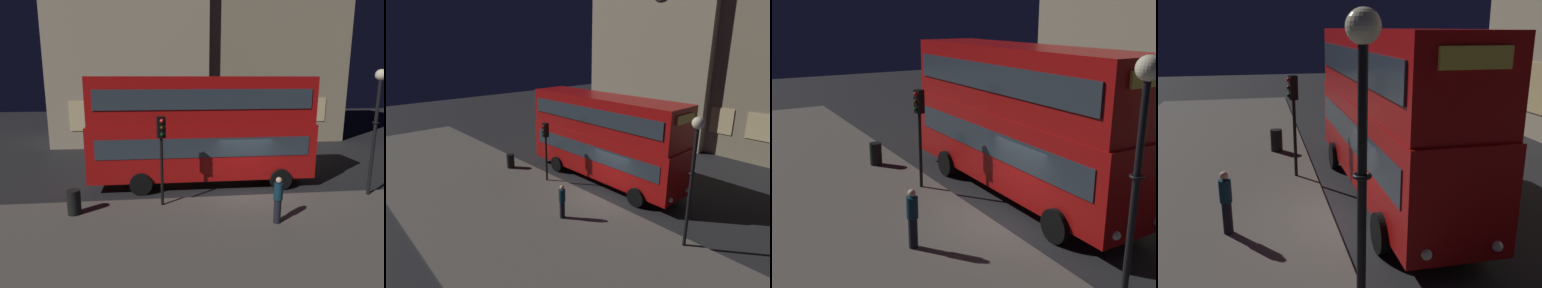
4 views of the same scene
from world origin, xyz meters
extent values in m
plane|color=#232326|center=(0.00, 0.00, 0.00)|extent=(80.00, 80.00, 0.00)
cube|color=#5B564F|center=(0.00, -4.97, 0.06)|extent=(44.00, 8.88, 0.12)
cube|color=tan|center=(-6.04, 14.69, 8.96)|extent=(12.04, 7.80, 17.93)
cube|color=#F9E09E|center=(-9.65, 10.76, 2.48)|extent=(1.54, 0.06, 2.18)
cube|color=#E5C67F|center=(-7.24, 10.76, 2.54)|extent=(1.54, 0.06, 2.45)
cube|color=#E5C67F|center=(-4.83, 10.76, 2.59)|extent=(1.54, 0.06, 2.09)
cube|color=#E5C67F|center=(-2.43, 10.76, 2.31)|extent=(1.54, 0.06, 1.88)
cube|color=tan|center=(5.10, 16.45, 9.81)|extent=(13.23, 9.71, 19.62)
cube|color=#F9E09E|center=(1.13, 11.57, 2.75)|extent=(1.69, 0.06, 1.94)
cube|color=#F9E09E|center=(3.77, 11.57, 2.77)|extent=(1.69, 0.06, 1.87)
cube|color=#E5C67F|center=(6.42, 11.57, 2.78)|extent=(1.69, 0.06, 2.54)
cube|color=#F9E09E|center=(9.06, 11.57, 2.72)|extent=(1.69, 0.06, 1.93)
cube|color=#B20F0F|center=(-1.87, 1.61, 1.82)|extent=(10.78, 2.51, 2.60)
cube|color=#B20F0F|center=(-1.87, 1.61, 4.24)|extent=(10.57, 2.46, 2.23)
cube|color=#2D3842|center=(-1.87, 1.61, 2.14)|extent=(9.92, 2.57, 0.90)
cube|color=#2D3842|center=(-1.87, 1.61, 4.35)|extent=(9.92, 2.57, 0.90)
cube|color=#F2D84C|center=(3.47, 1.61, 4.85)|extent=(0.08, 1.50, 0.44)
sphere|color=white|center=(3.54, 2.42, 0.87)|extent=(0.24, 0.24, 0.24)
sphere|color=white|center=(3.54, 0.80, 0.87)|extent=(0.24, 0.24, 0.24)
cylinder|color=black|center=(1.80, 2.91, 0.52)|extent=(1.03, 0.24, 1.03)
cylinder|color=black|center=(1.79, 0.31, 0.52)|extent=(1.03, 0.24, 1.03)
cylinder|color=black|center=(-4.83, 2.92, 0.52)|extent=(1.03, 0.24, 1.03)
cylinder|color=black|center=(-4.84, 0.32, 0.52)|extent=(1.03, 0.24, 1.03)
cylinder|color=black|center=(-3.89, -1.25, 1.53)|extent=(0.12, 0.12, 2.83)
cube|color=black|center=(-3.89, -1.25, 3.37)|extent=(0.37, 0.32, 0.85)
sphere|color=red|center=(-3.86, -1.40, 3.64)|extent=(0.17, 0.17, 0.17)
sphere|color=black|center=(-3.86, -1.40, 3.37)|extent=(0.17, 0.17, 0.17)
sphere|color=black|center=(-3.86, -1.40, 3.10)|extent=(0.17, 0.17, 0.17)
cylinder|color=black|center=(5.37, -1.05, 2.66)|extent=(0.14, 0.14, 5.08)
torus|color=black|center=(5.37, -1.05, 3.39)|extent=(0.28, 0.28, 0.06)
sphere|color=#F9EFC6|center=(5.37, -1.05, 5.42)|extent=(0.48, 0.48, 0.48)
cylinder|color=black|center=(0.20, -3.41, 0.56)|extent=(0.26, 0.26, 0.89)
cylinder|color=#0F2D3D|center=(0.20, -3.41, 1.32)|extent=(0.32, 0.32, 0.62)
sphere|color=beige|center=(0.20, -3.41, 1.73)|extent=(0.22, 0.22, 0.22)
cylinder|color=black|center=(-7.29, -1.81, 0.60)|extent=(0.52, 0.52, 0.96)
camera|label=1|loc=(-4.07, -13.97, 5.28)|focal=30.29mm
camera|label=2|loc=(10.56, -11.90, 8.11)|focal=28.91mm
camera|label=3|loc=(10.58, -7.87, 6.29)|focal=42.02mm
camera|label=4|loc=(10.71, -2.37, 5.40)|focal=39.00mm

